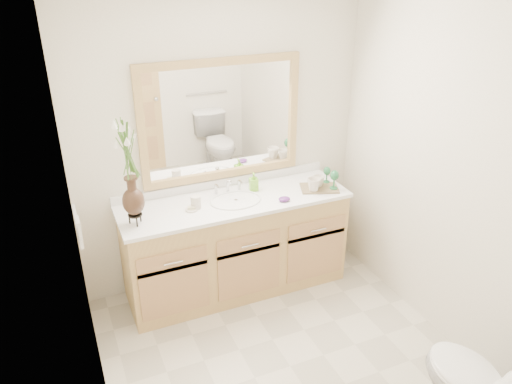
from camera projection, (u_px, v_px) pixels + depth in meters
name	position (u px, v px, depth m)	size (l,w,h in m)	color
floor	(290.00, 366.00, 3.46)	(2.60, 2.60, 0.00)	beige
wall_back	(221.00, 144.00, 4.02)	(2.40, 0.02, 2.40)	white
wall_front	(457.00, 364.00, 1.87)	(2.40, 0.02, 2.40)	white
wall_left	(85.00, 259.00, 2.51)	(0.02, 2.60, 2.40)	white
wall_right	(453.00, 181.00, 3.37)	(0.02, 2.60, 2.40)	white
vanity	(236.00, 246.00, 4.13)	(1.80, 0.55, 0.80)	tan
counter	(235.00, 201.00, 3.95)	(1.84, 0.57, 0.03)	white
sink	(236.00, 207.00, 3.95)	(0.38, 0.34, 0.23)	white
mirror	(221.00, 120.00, 3.91)	(1.32, 0.04, 0.97)	white
switch_plate	(79.00, 227.00, 3.25)	(0.02, 0.12, 0.12)	white
flower_vase	(128.00, 157.00, 3.37)	(0.18, 0.18, 0.76)	black
tumbler	(196.00, 202.00, 3.79)	(0.08, 0.08, 0.10)	beige
soap_dish	(191.00, 209.00, 3.78)	(0.09, 0.09, 0.03)	beige
soap_bottle	(254.00, 182.00, 4.07)	(0.06, 0.06, 0.14)	#76C52E
purple_dish	(284.00, 199.00, 3.91)	(0.09, 0.08, 0.03)	#5A2672
tray	(319.00, 188.00, 4.12)	(0.30, 0.20, 0.02)	olive
mug_left	(314.00, 184.00, 4.04)	(0.11, 0.10, 0.11)	beige
mug_right	(319.00, 181.00, 4.12)	(0.10, 0.09, 0.10)	beige
goblet_front	(334.00, 176.00, 4.05)	(0.07, 0.07, 0.16)	#246E3D
goblet_back	(327.00, 172.00, 4.17)	(0.06, 0.06, 0.14)	#246E3D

